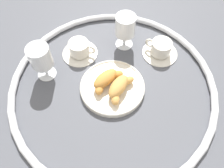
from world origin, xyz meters
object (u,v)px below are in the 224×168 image
object	(u,v)px
juice_glass_right	(125,26)
croissant_small	(119,87)
croissant_large	(106,79)
pastry_plate	(112,87)
coffee_cup_near	(160,49)
coffee_cup_far	(80,49)
juice_glass_left	(41,58)

from	to	relation	value
juice_glass_right	croissant_small	bearing A→B (deg)	10.30
croissant_large	croissant_small	world-z (taller)	same
pastry_plate	juice_glass_right	xyz separation A→B (m)	(-0.21, -0.01, 0.08)
coffee_cup_near	pastry_plate	bearing A→B (deg)	-32.74
juice_glass_right	coffee_cup_far	bearing A→B (deg)	-57.25
croissant_large	juice_glass_right	bearing A→B (deg)	177.05
coffee_cup_near	juice_glass_right	xyz separation A→B (m)	(-0.01, -0.14, 0.07)
coffee_cup_far	juice_glass_left	xyz separation A→B (m)	(0.12, -0.08, 0.07)
pastry_plate	coffee_cup_far	distance (m)	0.20
croissant_large	coffee_cup_near	bearing A→B (deg)	141.82
coffee_cup_near	juice_glass_left	world-z (taller)	juice_glass_left
croissant_large	coffee_cup_far	xyz separation A→B (m)	(-0.11, -0.14, -0.01)
croissant_large	juice_glass_left	xyz separation A→B (m)	(0.02, -0.22, 0.05)
croissant_large	coffee_cup_near	world-z (taller)	croissant_large
croissant_small	juice_glass_left	distance (m)	0.28
croissant_large	croissant_small	bearing A→B (deg)	69.18
croissant_small	coffee_cup_near	size ratio (longest dim) A/B	0.97
croissant_small	coffee_cup_far	world-z (taller)	croissant_small
pastry_plate	croissant_small	world-z (taller)	croissant_small
croissant_large	coffee_cup_far	bearing A→B (deg)	-127.56
juice_glass_left	juice_glass_right	bearing A→B (deg)	133.32
coffee_cup_far	croissant_small	bearing A→B (deg)	56.38
coffee_cup_far	juice_glass_left	distance (m)	0.16
pastry_plate	juice_glass_left	world-z (taller)	juice_glass_left
croissant_large	croissant_small	distance (m)	0.06
croissant_large	croissant_small	xyz separation A→B (m)	(0.02, 0.05, 0.00)
croissant_large	coffee_cup_near	size ratio (longest dim) A/B	0.90
croissant_large	coffee_cup_near	distance (m)	0.25
coffee_cup_near	juice_glass_left	xyz separation A→B (m)	(0.21, -0.38, 0.07)
croissant_large	coffee_cup_near	xyz separation A→B (m)	(-0.20, 0.16, -0.01)
pastry_plate	juice_glass_right	size ratio (longest dim) A/B	1.62
croissant_small	coffee_cup_far	size ratio (longest dim) A/B	0.97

